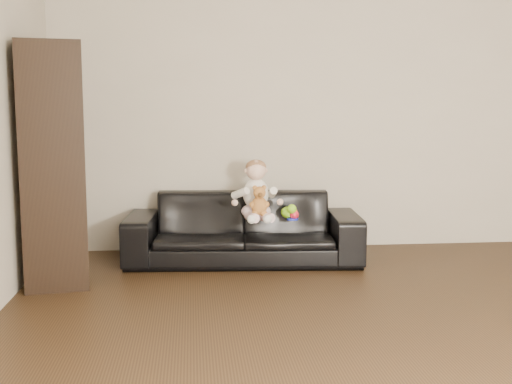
{
  "coord_description": "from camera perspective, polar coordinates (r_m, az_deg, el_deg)",
  "views": [
    {
      "loc": [
        -1.3,
        -2.89,
        1.26
      ],
      "look_at": [
        -0.79,
        2.16,
        0.58
      ],
      "focal_mm": 45.0,
      "sensor_mm": 36.0,
      "label": 1
    }
  ],
  "objects": [
    {
      "name": "floor",
      "position": [
        3.41,
        17.71,
        -14.46
      ],
      "size": [
        5.5,
        5.5,
        0.0
      ],
      "primitive_type": "plane",
      "color": "#301F11",
      "rests_on": "ground"
    },
    {
      "name": "toy_blue_disc",
      "position": [
        5.13,
        3.26,
        -2.42
      ],
      "size": [
        0.11,
        0.11,
        0.01
      ],
      "primitive_type": "cylinder",
      "rotation": [
        0.0,
        0.0,
        0.26
      ],
      "color": "#1827C4",
      "rests_on": "sofa"
    },
    {
      "name": "teddy_bear",
      "position": [
        4.97,
        0.3,
        -0.81
      ],
      "size": [
        0.15,
        0.15,
        0.23
      ],
      "rotation": [
        0.0,
        0.0,
        0.24
      ],
      "color": "#AA6C30",
      "rests_on": "sofa"
    },
    {
      "name": "wall_back",
      "position": [
        5.79,
        7.31,
        7.93
      ],
      "size": [
        5.0,
        0.0,
        5.0
      ],
      "primitive_type": "plane",
      "rotation": [
        1.57,
        0.0,
        0.0
      ],
      "color": "#BAB09C",
      "rests_on": "ground"
    },
    {
      "name": "sofa",
      "position": [
        5.25,
        -1.14,
        -3.21
      ],
      "size": [
        1.94,
        0.87,
        0.55
      ],
      "primitive_type": "imported",
      "rotation": [
        0.0,
        0.0,
        -0.07
      ],
      "color": "black",
      "rests_on": "floor"
    },
    {
      "name": "baby",
      "position": [
        5.11,
        0.02,
        -0.12
      ],
      "size": [
        0.37,
        0.44,
        0.48
      ],
      "rotation": [
        0.0,
        0.0,
        0.34
      ],
      "color": "silver",
      "rests_on": "sofa"
    },
    {
      "name": "toy_green",
      "position": [
        5.19,
        2.85,
        -1.83
      ],
      "size": [
        0.16,
        0.17,
        0.09
      ],
      "primitive_type": "ellipsoid",
      "rotation": [
        0.0,
        0.0,
        0.42
      ],
      "color": "#88DF1A",
      "rests_on": "sofa"
    },
    {
      "name": "toy_rattle",
      "position": [
        5.14,
        3.42,
        -2.03
      ],
      "size": [
        0.09,
        0.09,
        0.08
      ],
      "primitive_type": "sphere",
      "rotation": [
        0.0,
        0.0,
        -0.16
      ],
      "color": "red",
      "rests_on": "sofa"
    },
    {
      "name": "shelf_item",
      "position": [
        4.72,
        -17.44,
        6.9
      ],
      "size": [
        0.22,
        0.28,
        0.28
      ],
      "primitive_type": "cube",
      "rotation": [
        0.0,
        0.0,
        0.16
      ],
      "color": "silver",
      "rests_on": "cabinet"
    },
    {
      "name": "cabinet",
      "position": [
        4.75,
        -17.49,
        2.28
      ],
      "size": [
        0.51,
        0.64,
        1.7
      ],
      "primitive_type": "cube",
      "rotation": [
        0.0,
        0.0,
        0.16
      ],
      "color": "black",
      "rests_on": "floor"
    }
  ]
}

